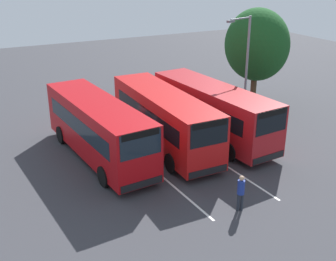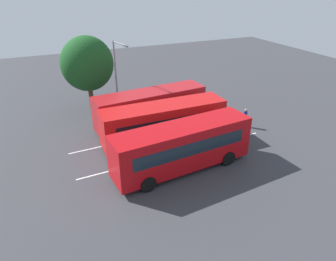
% 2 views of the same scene
% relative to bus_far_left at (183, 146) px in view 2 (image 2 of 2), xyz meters
% --- Properties ---
extents(ground_plane, '(72.28, 72.28, 0.00)m').
position_rel_bus_far_left_xyz_m(ground_plane, '(0.58, 3.71, -1.80)').
color(ground_plane, '#38383D').
extents(bus_far_left, '(9.87, 3.17, 3.25)m').
position_rel_bus_far_left_xyz_m(bus_far_left, '(0.00, 0.00, 0.00)').
color(bus_far_left, '#B70C11').
rests_on(bus_far_left, ground).
extents(bus_center_left, '(9.73, 2.58, 3.25)m').
position_rel_bus_far_left_xyz_m(bus_center_left, '(0.31, 3.83, 0.00)').
color(bus_center_left, red).
rests_on(bus_center_left, ground).
extents(bus_center_right, '(9.87, 3.16, 3.25)m').
position_rel_bus_far_left_xyz_m(bus_center_right, '(0.44, 7.06, 0.00)').
color(bus_center_right, '#AD191E').
rests_on(bus_center_right, ground).
extents(pedestrian, '(0.40, 0.40, 1.70)m').
position_rel_bus_far_left_xyz_m(pedestrian, '(7.92, 3.69, -0.80)').
color(pedestrian, '#232833').
rests_on(pedestrian, ground).
extents(street_lamp, '(0.79, 2.25, 6.94)m').
position_rel_bus_far_left_xyz_m(street_lamp, '(-1.40, 10.63, 2.22)').
color(street_lamp, gray).
rests_on(street_lamp, ground).
extents(depot_tree, '(4.93, 4.44, 7.15)m').
position_rel_bus_far_left_xyz_m(depot_tree, '(-3.52, 13.22, 2.75)').
color(depot_tree, '#4C3823').
rests_on(depot_tree, ground).
extents(lane_stripe_outer_left, '(15.08, 0.75, 0.01)m').
position_rel_bus_far_left_xyz_m(lane_stripe_outer_left, '(0.58, 1.93, -1.79)').
color(lane_stripe_outer_left, silver).
rests_on(lane_stripe_outer_left, ground).
extents(lane_stripe_inner_left, '(15.08, 0.75, 0.01)m').
position_rel_bus_far_left_xyz_m(lane_stripe_inner_left, '(0.58, 5.49, -1.79)').
color(lane_stripe_inner_left, silver).
rests_on(lane_stripe_inner_left, ground).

